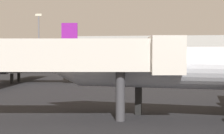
{
  "coord_description": "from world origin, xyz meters",
  "views": [
    {
      "loc": [
        0.66,
        -11.01,
        4.96
      ],
      "look_at": [
        -7.91,
        53.9,
        2.36
      ],
      "focal_mm": 50.51,
      "sensor_mm": 36.0,
      "label": 1
    }
  ],
  "objects": [
    {
      "name": "airplane_on_taxiway",
      "position": [
        -24.33,
        41.59,
        3.19
      ],
      "size": [
        30.1,
        28.06,
        10.45
      ],
      "rotation": [
        0.0,
        0.0,
        3.23
      ],
      "color": "white",
      "rests_on": "ground_plane"
    },
    {
      "name": "terminal_building",
      "position": [
        2.65,
        114.76,
        5.89
      ],
      "size": [
        68.74,
        22.32,
        11.79
      ],
      "primitive_type": "cube",
      "color": "#B7B7B2",
      "rests_on": "ground_plane"
    },
    {
      "name": "light_mast_left",
      "position": [
        -40.93,
        99.72,
        11.16
      ],
      "size": [
        2.4,
        0.5,
        19.79
      ],
      "color": "slate",
      "rests_on": "ground_plane"
    },
    {
      "name": "jet_bridge",
      "position": [
        -5.36,
        11.79,
        4.78
      ],
      "size": [
        18.39,
        4.52,
        6.31
      ],
      "rotation": [
        0.0,
        0.0,
        0.13
      ],
      "color": "silver",
      "rests_on": "ground_plane"
    }
  ]
}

